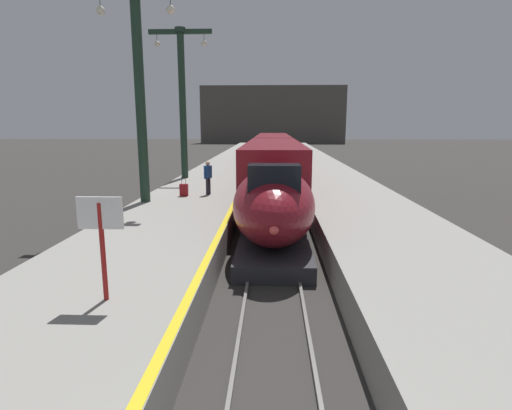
{
  "coord_description": "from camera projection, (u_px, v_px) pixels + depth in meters",
  "views": [
    {
      "loc": [
        -0.07,
        -1.62,
        4.54
      ],
      "look_at": [
        -0.62,
        12.23,
        1.8
      ],
      "focal_mm": 28.57,
      "sensor_mm": 36.0,
      "label": 1
    }
  ],
  "objects": [
    {
      "name": "rail_main_right",
      "position": [
        283.0,
        188.0,
        29.38
      ],
      "size": [
        0.08,
        110.0,
        0.12
      ],
      "primitive_type": "cube",
      "color": "slate",
      "rests_on": "ground"
    },
    {
      "name": "station_column_mid",
      "position": [
        139.0,
        77.0,
        17.73
      ],
      "size": [
        4.0,
        0.68,
        9.2
      ],
      "color": "#1E3828",
      "rests_on": "platform_left"
    },
    {
      "name": "rail_main_left",
      "position": [
        263.0,
        188.0,
        29.44
      ],
      "size": [
        0.08,
        110.0,
        0.12
      ],
      "primitive_type": "cube",
      "color": "slate",
      "rests_on": "ground"
    },
    {
      "name": "platform_right",
      "position": [
        335.0,
        188.0,
        26.47
      ],
      "size": [
        4.8,
        110.0,
        1.05
      ],
      "primitive_type": "cube",
      "color": "gray",
      "rests_on": "ground"
    },
    {
      "name": "station_column_far",
      "position": [
        182.0,
        90.0,
        26.19
      ],
      "size": [
        4.0,
        0.68,
        9.47
      ],
      "color": "#1E3828",
      "rests_on": "platform_left"
    },
    {
      "name": "passenger_near_edge",
      "position": [
        208.0,
        175.0,
        20.56
      ],
      "size": [
        0.39,
        0.5,
        1.69
      ],
      "color": "#23232D",
      "rests_on": "platform_left"
    },
    {
      "name": "platform_left",
      "position": [
        211.0,
        187.0,
        26.78
      ],
      "size": [
        4.8,
        110.0,
        1.05
      ],
      "primitive_type": "cube",
      "color": "gray",
      "rests_on": "ground"
    },
    {
      "name": "terminus_back_wall",
      "position": [
        273.0,
        115.0,
        101.1
      ],
      "size": [
        36.0,
        2.0,
        14.0
      ],
      "primitive_type": "cube",
      "color": "#4C4742",
      "rests_on": "ground"
    },
    {
      "name": "rolling_suitcase",
      "position": [
        184.0,
        190.0,
        20.23
      ],
      "size": [
        0.4,
        0.22,
        0.98
      ],
      "color": "maroon",
      "rests_on": "platform_left"
    },
    {
      "name": "platform_left_safety_stripe",
      "position": [
        246.0,
        179.0,
        26.59
      ],
      "size": [
        0.2,
        107.8,
        0.01
      ],
      "primitive_type": "cube",
      "color": "yellow",
      "rests_on": "platform_left"
    },
    {
      "name": "highspeed_train_main",
      "position": [
        273.0,
        162.0,
        28.93
      ],
      "size": [
        2.92,
        37.28,
        3.6
      ],
      "color": "maroon",
      "rests_on": "ground"
    },
    {
      "name": "departure_info_board",
      "position": [
        101.0,
        228.0,
        7.99
      ],
      "size": [
        0.9,
        0.1,
        2.12
      ],
      "color": "maroon",
      "rests_on": "platform_left"
    }
  ]
}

